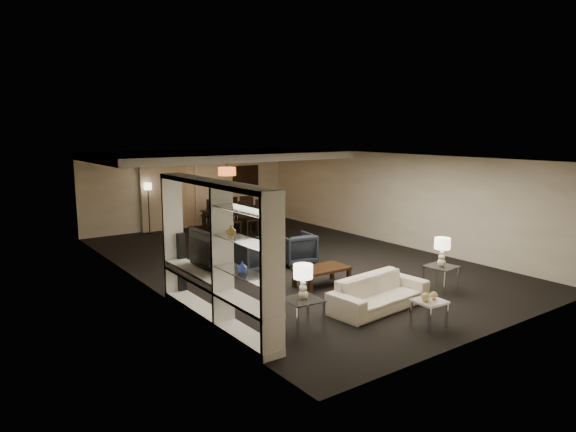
# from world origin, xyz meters

# --- Properties ---
(floor) EXTENTS (11.00, 11.00, 0.00)m
(floor) POSITION_xyz_m (0.00, 0.00, 0.00)
(floor) COLOR black
(floor) RESTS_ON ground
(ceiling) EXTENTS (7.00, 11.00, 0.02)m
(ceiling) POSITION_xyz_m (0.00, 0.00, 2.50)
(ceiling) COLOR silver
(ceiling) RESTS_ON ground
(wall_back) EXTENTS (7.00, 0.02, 2.50)m
(wall_back) POSITION_xyz_m (0.00, 5.50, 1.25)
(wall_back) COLOR #C0B39B
(wall_back) RESTS_ON ground
(wall_front) EXTENTS (7.00, 0.02, 2.50)m
(wall_front) POSITION_xyz_m (0.00, -5.50, 1.25)
(wall_front) COLOR #C0B39B
(wall_front) RESTS_ON ground
(wall_left) EXTENTS (0.02, 11.00, 2.50)m
(wall_left) POSITION_xyz_m (-3.50, 0.00, 1.25)
(wall_left) COLOR #C0B39B
(wall_left) RESTS_ON ground
(wall_right) EXTENTS (0.02, 11.00, 2.50)m
(wall_right) POSITION_xyz_m (3.50, 0.00, 1.25)
(wall_right) COLOR #C0B39B
(wall_right) RESTS_ON ground
(ceiling_soffit) EXTENTS (7.00, 4.00, 0.20)m
(ceiling_soffit) POSITION_xyz_m (0.00, 3.50, 2.40)
(ceiling_soffit) COLOR silver
(ceiling_soffit) RESTS_ON ceiling
(curtains) EXTENTS (1.50, 0.12, 2.40)m
(curtains) POSITION_xyz_m (-0.90, 5.42, 1.20)
(curtains) COLOR beige
(curtains) RESTS_ON wall_back
(door) EXTENTS (0.90, 0.05, 2.10)m
(door) POSITION_xyz_m (0.70, 5.47, 1.05)
(door) COLOR silver
(door) RESTS_ON wall_back
(painting) EXTENTS (0.95, 0.04, 0.65)m
(painting) POSITION_xyz_m (2.10, 5.46, 1.55)
(painting) COLOR #142D38
(painting) RESTS_ON wall_back
(media_unit) EXTENTS (0.38, 3.40, 2.35)m
(media_unit) POSITION_xyz_m (-3.31, -2.60, 1.18)
(media_unit) COLOR white
(media_unit) RESTS_ON wall_left
(pendant_light) EXTENTS (0.52, 0.52, 0.24)m
(pendant_light) POSITION_xyz_m (0.30, 3.50, 1.92)
(pendant_light) COLOR #D8591E
(pendant_light) RESTS_ON ceiling_soffit
(sofa) EXTENTS (2.04, 0.95, 0.58)m
(sofa) POSITION_xyz_m (-0.63, -3.65, 0.29)
(sofa) COLOR beige
(sofa) RESTS_ON floor
(coffee_table) EXTENTS (1.09, 0.65, 0.39)m
(coffee_table) POSITION_xyz_m (-0.63, -2.05, 0.19)
(coffee_table) COLOR black
(coffee_table) RESTS_ON floor
(armchair_left) EXTENTS (0.81, 0.83, 0.73)m
(armchair_left) POSITION_xyz_m (-1.23, -0.35, 0.37)
(armchair_left) COLOR black
(armchair_left) RESTS_ON floor
(armchair_right) EXTENTS (0.89, 0.91, 0.73)m
(armchair_right) POSITION_xyz_m (-0.03, -0.35, 0.37)
(armchair_right) COLOR black
(armchair_right) RESTS_ON floor
(side_table_left) EXTENTS (0.59, 0.59, 0.51)m
(side_table_left) POSITION_xyz_m (-2.33, -3.65, 0.25)
(side_table_left) COLOR white
(side_table_left) RESTS_ON floor
(side_table_right) EXTENTS (0.59, 0.59, 0.51)m
(side_table_right) POSITION_xyz_m (1.07, -3.65, 0.25)
(side_table_right) COLOR white
(side_table_right) RESTS_ON floor
(table_lamp_left) EXTENTS (0.33, 0.33, 0.56)m
(table_lamp_left) POSITION_xyz_m (-2.33, -3.65, 0.78)
(table_lamp_left) COLOR beige
(table_lamp_left) RESTS_ON side_table_left
(table_lamp_right) EXTENTS (0.31, 0.31, 0.56)m
(table_lamp_right) POSITION_xyz_m (1.07, -3.65, 0.78)
(table_lamp_right) COLOR white
(table_lamp_right) RESTS_ON side_table_right
(marble_table) EXTENTS (0.48, 0.48, 0.45)m
(marble_table) POSITION_xyz_m (-0.63, -4.75, 0.23)
(marble_table) COLOR white
(marble_table) RESTS_ON floor
(gold_gourd_a) EXTENTS (0.14, 0.14, 0.14)m
(gold_gourd_a) POSITION_xyz_m (-0.73, -4.75, 0.52)
(gold_gourd_a) COLOR #D9C972
(gold_gourd_a) RESTS_ON marble_table
(gold_gourd_b) EXTENTS (0.13, 0.13, 0.13)m
(gold_gourd_b) POSITION_xyz_m (-0.53, -4.75, 0.51)
(gold_gourd_b) COLOR #E7B37A
(gold_gourd_b) RESTS_ON marble_table
(television) EXTENTS (1.16, 0.15, 0.67)m
(television) POSITION_xyz_m (-3.28, -1.95, 1.08)
(television) COLOR black
(television) RESTS_ON media_unit
(vase_blue) EXTENTS (0.15, 0.15, 0.16)m
(vase_blue) POSITION_xyz_m (-3.31, -3.45, 1.14)
(vase_blue) COLOR #2940B3
(vase_blue) RESTS_ON media_unit
(vase_amber) EXTENTS (0.15, 0.15, 0.16)m
(vase_amber) POSITION_xyz_m (-3.31, -3.15, 1.64)
(vase_amber) COLOR #AC8639
(vase_amber) RESTS_ON media_unit
(floor_speaker) EXTENTS (0.15, 0.15, 1.23)m
(floor_speaker) POSITION_xyz_m (-3.20, -1.00, 0.62)
(floor_speaker) COLOR black
(floor_speaker) RESTS_ON floor
(dining_table) EXTENTS (2.03, 1.17, 0.70)m
(dining_table) POSITION_xyz_m (0.79, 3.75, 0.35)
(dining_table) COLOR black
(dining_table) RESTS_ON floor
(chair_nl) EXTENTS (0.51, 0.51, 1.04)m
(chair_nl) POSITION_xyz_m (0.19, 3.10, 0.52)
(chair_nl) COLOR black
(chair_nl) RESTS_ON floor
(chair_nm) EXTENTS (0.51, 0.51, 1.04)m
(chair_nm) POSITION_xyz_m (0.79, 3.10, 0.52)
(chair_nm) COLOR black
(chair_nm) RESTS_ON floor
(chair_nr) EXTENTS (0.51, 0.51, 1.04)m
(chair_nr) POSITION_xyz_m (1.39, 3.10, 0.52)
(chair_nr) COLOR black
(chair_nr) RESTS_ON floor
(chair_fl) EXTENTS (0.49, 0.49, 1.04)m
(chair_fl) POSITION_xyz_m (0.19, 4.40, 0.52)
(chair_fl) COLOR black
(chair_fl) RESTS_ON floor
(chair_fm) EXTENTS (0.53, 0.53, 1.04)m
(chair_fm) POSITION_xyz_m (0.79, 4.40, 0.52)
(chair_fm) COLOR black
(chair_fm) RESTS_ON floor
(chair_fr) EXTENTS (0.52, 0.52, 1.04)m
(chair_fr) POSITION_xyz_m (1.39, 4.40, 0.52)
(chair_fr) COLOR black
(chair_fr) RESTS_ON floor
(floor_lamp) EXTENTS (0.29, 0.29, 1.55)m
(floor_lamp) POSITION_xyz_m (-1.49, 5.20, 0.77)
(floor_lamp) COLOR black
(floor_lamp) RESTS_ON floor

